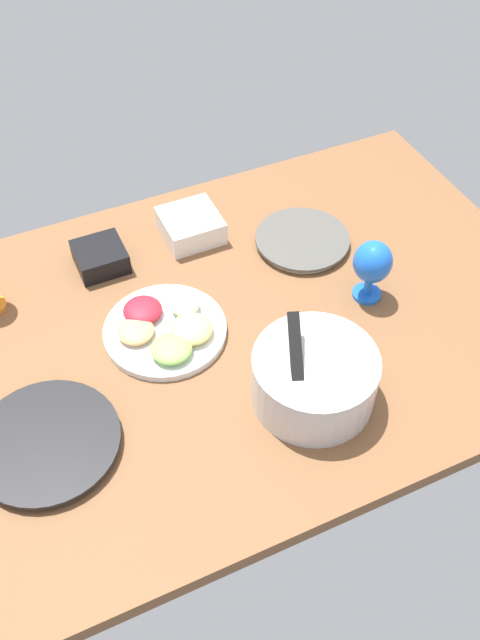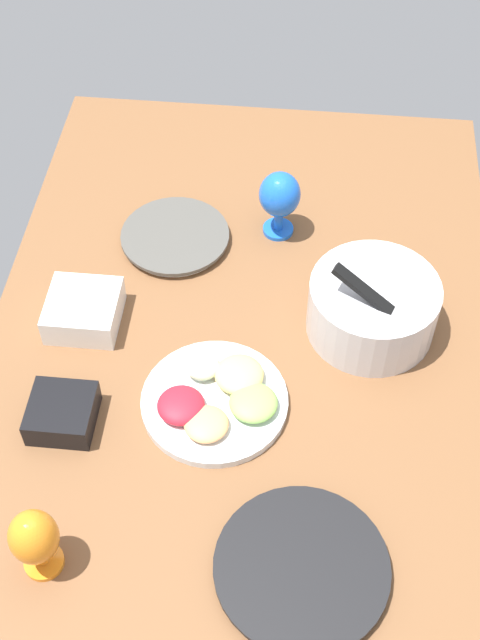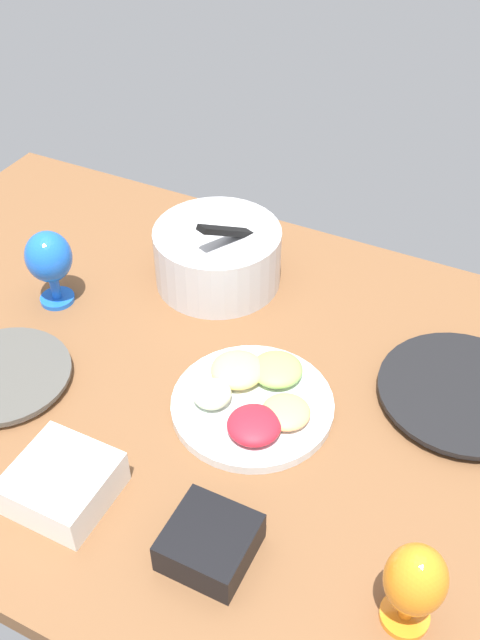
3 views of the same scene
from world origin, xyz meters
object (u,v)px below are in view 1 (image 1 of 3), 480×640
(hurricane_glass_blue, at_px, (372,264))
(mixing_bowl, at_px, (314,377))
(fruit_platter, at_px, (166,329))
(square_bowl_white, at_px, (191,225))
(dinner_plate_right, at_px, (47,443))
(square_bowl_black, at_px, (100,256))
(dinner_plate_left, at_px, (302,241))

(hurricane_glass_blue, bearing_deg, mixing_bowl, 38.27)
(fruit_platter, relative_size, square_bowl_white, 1.95)
(dinner_plate_right, bearing_deg, hurricane_glass_blue, -173.18)
(mixing_bowl, bearing_deg, fruit_platter, -52.77)
(dinner_plate_right, height_order, fruit_platter, fruit_platter)
(fruit_platter, height_order, square_bowl_black, square_bowl_black)
(dinner_plate_left, xyz_separation_m, dinner_plate_right, (0.75, 0.32, 0.00))
(dinner_plate_left, bearing_deg, hurricane_glass_blue, 103.58)
(mixing_bowl, relative_size, square_bowl_black, 2.16)
(hurricane_glass_blue, xyz_separation_m, square_bowl_white, (0.30, -0.38, -0.07))
(fruit_platter, bearing_deg, dinner_plate_left, -161.36)
(square_bowl_black, bearing_deg, mixing_bowl, 116.69)
(hurricane_glass_blue, bearing_deg, square_bowl_white, -51.34)
(dinner_plate_right, relative_size, hurricane_glass_blue, 1.81)
(hurricane_glass_blue, bearing_deg, square_bowl_black, -33.64)
(dinner_plate_left, bearing_deg, mixing_bowl, 64.50)
(hurricane_glass_blue, bearing_deg, dinner_plate_left, -76.42)
(dinner_plate_left, relative_size, mixing_bowl, 0.93)
(dinner_plate_left, distance_m, square_bowl_white, 0.29)
(dinner_plate_left, bearing_deg, square_bowl_black, -15.63)
(mixing_bowl, relative_size, square_bowl_white, 1.80)
(dinner_plate_left, relative_size, square_bowl_white, 1.68)
(mixing_bowl, bearing_deg, square_bowl_white, -86.01)
(dinner_plate_left, height_order, dinner_plate_right, dinner_plate_right)
(dinner_plate_left, height_order, square_bowl_black, square_bowl_black)
(mixing_bowl, distance_m, square_bowl_black, 0.64)
(mixing_bowl, xyz_separation_m, hurricane_glass_blue, (-0.26, -0.21, 0.04))
(dinner_plate_right, distance_m, mixing_bowl, 0.55)
(dinner_plate_left, xyz_separation_m, fruit_platter, (0.43, 0.14, 0.01))
(dinner_plate_right, xyz_separation_m, hurricane_glass_blue, (-0.80, -0.10, 0.09))
(dinner_plate_left, xyz_separation_m, square_bowl_black, (0.49, -0.14, 0.02))
(mixing_bowl, height_order, square_bowl_black, mixing_bowl)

